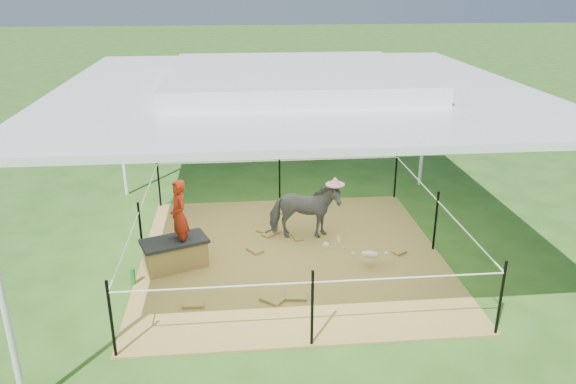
{
  "coord_description": "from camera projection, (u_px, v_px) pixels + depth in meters",
  "views": [
    {
      "loc": [
        -0.81,
        -7.71,
        4.06
      ],
      "look_at": [
        0.0,
        0.6,
        0.85
      ],
      "focal_mm": 35.0,
      "sensor_mm": 36.0,
      "label": 1
    }
  ],
  "objects": [
    {
      "name": "ground",
      "position": [
        292.0,
        257.0,
        8.69
      ],
      "size": [
        90.0,
        90.0,
        0.0
      ],
      "primitive_type": "plane",
      "color": "#2D5919",
      "rests_on": "ground"
    },
    {
      "name": "pink_hat",
      "position": [
        305.0,
        179.0,
        8.89
      ],
      "size": [
        0.3,
        0.3,
        0.14
      ],
      "primitive_type": "cylinder",
      "color": "pink",
      "rests_on": "pony"
    },
    {
      "name": "straw_bale",
      "position": [
        175.0,
        255.0,
        8.27
      ],
      "size": [
        0.99,
        0.73,
        0.39
      ],
      "primitive_type": "cube",
      "rotation": [
        0.0,
        0.0,
        0.37
      ],
      "color": "olive",
      "rests_on": "hay_patch"
    },
    {
      "name": "green_bottle",
      "position": [
        133.0,
        276.0,
        7.83
      ],
      "size": [
        0.09,
        0.09,
        0.25
      ],
      "primitive_type": "cylinder",
      "rotation": [
        0.0,
        0.0,
        0.37
      ],
      "color": "#19742B",
      "rests_on": "hay_patch"
    },
    {
      "name": "foal",
      "position": [
        370.0,
        253.0,
        8.27
      ],
      "size": [
        0.91,
        0.68,
        0.45
      ],
      "primitive_type": null,
      "rotation": [
        0.0,
        0.0,
        -0.31
      ],
      "color": "beige",
      "rests_on": "hay_patch"
    },
    {
      "name": "woman",
      "position": [
        179.0,
        209.0,
        8.02
      ],
      "size": [
        0.38,
        0.45,
        1.06
      ],
      "primitive_type": "imported",
      "rotation": [
        0.0,
        0.0,
        -1.2
      ],
      "color": "#B22511",
      "rests_on": "straw_bale"
    },
    {
      "name": "canopy_tent",
      "position": [
        292.0,
        83.0,
        7.73
      ],
      "size": [
        6.3,
        6.3,
        2.9
      ],
      "color": "silver",
      "rests_on": "ground"
    },
    {
      "name": "dark_cloth",
      "position": [
        174.0,
        241.0,
        8.19
      ],
      "size": [
        1.06,
        0.8,
        0.05
      ],
      "primitive_type": "cube",
      "rotation": [
        0.0,
        0.0,
        0.37
      ],
      "color": "black",
      "rests_on": "straw_bale"
    },
    {
      "name": "trash_barrel",
      "position": [
        406.0,
        129.0,
        14.32
      ],
      "size": [
        0.68,
        0.68,
        0.84
      ],
      "primitive_type": "cylinder",
      "rotation": [
        0.0,
        0.0,
        0.3
      ],
      "color": "#1756AD",
      "rests_on": "ground"
    },
    {
      "name": "hay_patch",
      "position": [
        292.0,
        256.0,
        8.69
      ],
      "size": [
        4.6,
        4.6,
        0.03
      ],
      "primitive_type": "cube",
      "color": "brown",
      "rests_on": "ground"
    },
    {
      "name": "picnic_table_far",
      "position": [
        405.0,
        101.0,
        17.88
      ],
      "size": [
        2.11,
        1.97,
        0.71
      ],
      "primitive_type": "cube",
      "rotation": [
        0.0,
        0.0,
        -0.57
      ],
      "color": "brown",
      "rests_on": "ground"
    },
    {
      "name": "picnic_table_near",
      "position": [
        306.0,
        116.0,
        15.98
      ],
      "size": [
        2.0,
        1.8,
        0.69
      ],
      "primitive_type": "cube",
      "rotation": [
        0.0,
        0.0,
        0.47
      ],
      "color": "#55351D",
      "rests_on": "ground"
    },
    {
      "name": "distant_person",
      "position": [
        358.0,
        104.0,
        15.96
      ],
      "size": [
        0.67,
        0.53,
        1.33
      ],
      "primitive_type": "imported",
      "rotation": [
        0.0,
        0.0,
        3.1
      ],
      "color": "#3678CC",
      "rests_on": "ground"
    },
    {
      "name": "rope_fence",
      "position": [
        292.0,
        219.0,
        8.46
      ],
      "size": [
        4.54,
        4.54,
        1.0
      ],
      "color": "black",
      "rests_on": "ground"
    },
    {
      "name": "pony",
      "position": [
        305.0,
        211.0,
        9.09
      ],
      "size": [
        1.17,
        0.59,
        0.96
      ],
      "primitive_type": "imported",
      "rotation": [
        0.0,
        0.0,
        1.5
      ],
      "color": "#535358",
      "rests_on": "hay_patch"
    }
  ]
}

